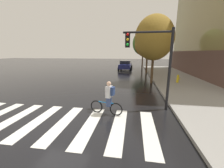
# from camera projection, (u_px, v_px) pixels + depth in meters

# --- Properties ---
(ground_plane) EXTENTS (120.00, 120.00, 0.00)m
(ground_plane) POSITION_uv_depth(u_px,v_px,m) (54.00, 122.00, 6.12)
(ground_plane) COLOR black
(crosswalk_stripes) EXTENTS (9.10, 3.37, 0.01)m
(crosswalk_stripes) POSITION_uv_depth(u_px,v_px,m) (51.00, 122.00, 6.14)
(crosswalk_stripes) COLOR silver
(crosswalk_stripes) RESTS_ON ground
(sedan_mid) EXTENTS (2.36, 4.76, 1.62)m
(sedan_mid) POSITION_uv_depth(u_px,v_px,m) (125.00, 65.00, 23.99)
(sedan_mid) COLOR navy
(sedan_mid) RESTS_ON ground
(cyclist) EXTENTS (1.69, 0.42, 1.69)m
(cyclist) POSITION_uv_depth(u_px,v_px,m) (108.00, 98.00, 6.69)
(cyclist) COLOR black
(cyclist) RESTS_ON ground
(traffic_light_near) EXTENTS (2.47, 0.28, 4.20)m
(traffic_light_near) POSITION_uv_depth(u_px,v_px,m) (154.00, 56.00, 6.94)
(traffic_light_near) COLOR black
(traffic_light_near) RESTS_ON ground
(fire_hydrant) EXTENTS (0.33, 0.22, 0.78)m
(fire_hydrant) POSITION_uv_depth(u_px,v_px,m) (178.00, 79.00, 13.33)
(fire_hydrant) COLOR gold
(fire_hydrant) RESTS_ON sidewalk
(street_tree_near) EXTENTS (3.59, 3.59, 6.39)m
(street_tree_near) POSITION_uv_depth(u_px,v_px,m) (154.00, 38.00, 12.79)
(street_tree_near) COLOR #4C3823
(street_tree_near) RESTS_ON ground
(street_tree_mid) EXTENTS (3.58, 3.58, 6.37)m
(street_tree_mid) POSITION_uv_depth(u_px,v_px,m) (148.00, 43.00, 19.06)
(street_tree_mid) COLOR #4C3823
(street_tree_mid) RESTS_ON ground
(street_tree_far) EXTENTS (3.88, 3.88, 6.90)m
(street_tree_far) POSITION_uv_depth(u_px,v_px,m) (143.00, 43.00, 25.41)
(street_tree_far) COLOR #4C3823
(street_tree_far) RESTS_ON ground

